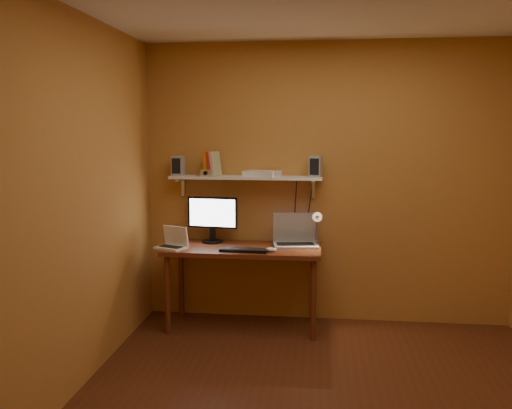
# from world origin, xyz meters

# --- Properties ---
(room) EXTENTS (3.44, 3.24, 2.64)m
(room) POSITION_xyz_m (0.00, 0.00, 1.30)
(room) COLOR #512614
(room) RESTS_ON ground
(desk) EXTENTS (1.40, 0.60, 0.75)m
(desk) POSITION_xyz_m (-0.74, 1.28, 0.66)
(desk) COLOR brown
(desk) RESTS_ON ground
(wall_shelf) EXTENTS (1.40, 0.25, 0.21)m
(wall_shelf) POSITION_xyz_m (-0.74, 1.47, 1.36)
(wall_shelf) COLOR white
(wall_shelf) RESTS_ON room
(monitor) EXTENTS (0.47, 0.22, 0.43)m
(monitor) POSITION_xyz_m (-1.05, 1.45, 0.99)
(monitor) COLOR black
(monitor) RESTS_ON desk
(laptop) EXTENTS (0.43, 0.34, 0.29)m
(laptop) POSITION_xyz_m (-0.28, 1.41, 0.83)
(laptop) COLOR #999DA1
(laptop) RESTS_ON desk
(netbook) EXTENTS (0.31, 0.27, 0.20)m
(netbook) POSITION_xyz_m (-1.35, 1.16, 0.80)
(netbook) COLOR white
(netbook) RESTS_ON desk
(keyboard) EXTENTS (0.43, 0.17, 0.02)m
(keyboard) POSITION_xyz_m (-0.70, 1.11, 0.76)
(keyboard) COLOR black
(keyboard) RESTS_ON desk
(mouse) EXTENTS (0.11, 0.08, 0.04)m
(mouse) POSITION_xyz_m (-0.47, 1.12, 0.77)
(mouse) COLOR white
(mouse) RESTS_ON desk
(desk_lamp) EXTENTS (0.09, 0.23, 0.38)m
(desk_lamp) POSITION_xyz_m (-0.08, 1.41, 0.96)
(desk_lamp) COLOR silver
(desk_lamp) RESTS_ON desk
(speaker_left) EXTENTS (0.11, 0.11, 0.18)m
(speaker_left) POSITION_xyz_m (-1.38, 1.48, 1.47)
(speaker_left) COLOR #999DA1
(speaker_left) RESTS_ON wall_shelf
(speaker_right) EXTENTS (0.13, 0.13, 0.19)m
(speaker_right) POSITION_xyz_m (-0.10, 1.48, 1.47)
(speaker_right) COLOR #999DA1
(speaker_right) RESTS_ON wall_shelf
(books) EXTENTS (0.16, 0.16, 0.23)m
(books) POSITION_xyz_m (-1.06, 1.48, 1.49)
(books) COLOR orange
(books) RESTS_ON wall_shelf
(shelf_camera) EXTENTS (0.11, 0.06, 0.06)m
(shelf_camera) POSITION_xyz_m (-1.09, 1.40, 1.41)
(shelf_camera) COLOR silver
(shelf_camera) RESTS_ON wall_shelf
(router) EXTENTS (0.36, 0.29, 0.05)m
(router) POSITION_xyz_m (-0.59, 1.47, 1.40)
(router) COLOR white
(router) RESTS_ON wall_shelf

